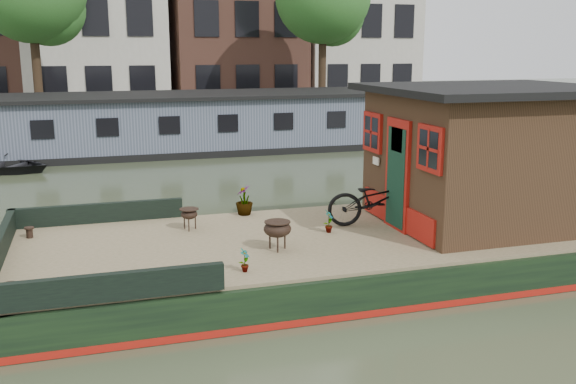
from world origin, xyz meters
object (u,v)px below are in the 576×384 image
object	(u,v)px
bicycle	(378,200)
brazier_rear	(189,219)
brazier_front	(277,236)
cabin	(488,154)
potted_plant_a	(329,221)

from	to	relation	value
bicycle	brazier_rear	bearing A→B (deg)	90.52
brazier_front	brazier_rear	bearing A→B (deg)	126.26
cabin	bicycle	bearing A→B (deg)	171.71
bicycle	brazier_rear	size ratio (longest dim) A/B	4.69
potted_plant_a	brazier_front	bearing A→B (deg)	-148.84
potted_plant_a	brazier_front	distance (m)	1.28
cabin	brazier_rear	distance (m)	5.38
bicycle	brazier_front	xyz separation A→B (m)	(-2.08, -0.85, -0.23)
cabin	bicycle	size ratio (longest dim) A/B	2.28
potted_plant_a	brazier_rear	xyz separation A→B (m)	(-2.23, 0.87, -0.01)
potted_plant_a	brazier_rear	size ratio (longest dim) A/B	1.06
cabin	brazier_front	world-z (taller)	cabin
cabin	brazier_rear	bearing A→B (deg)	169.36
cabin	potted_plant_a	size ratio (longest dim) A/B	10.02
cabin	brazier_front	xyz separation A→B (m)	(-4.06, -0.56, -1.00)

